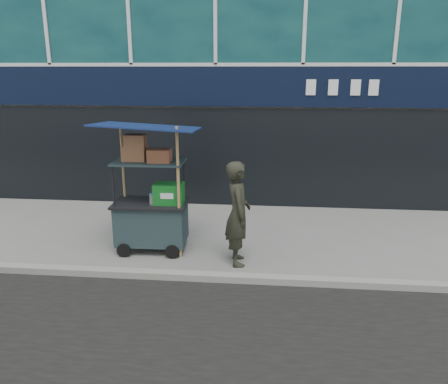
# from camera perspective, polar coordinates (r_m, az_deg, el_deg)

# --- Properties ---
(ground) EXTENTS (80.00, 80.00, 0.00)m
(ground) POSITION_cam_1_polar(r_m,az_deg,el_deg) (7.46, -4.37, -10.61)
(ground) COLOR slate
(ground) RESTS_ON ground
(curb) EXTENTS (80.00, 0.18, 0.12)m
(curb) POSITION_cam_1_polar(r_m,az_deg,el_deg) (7.26, -4.65, -10.89)
(curb) COLOR gray
(curb) RESTS_ON ground
(vendor_cart) EXTENTS (1.83, 1.31, 2.43)m
(vendor_cart) POSITION_cam_1_polar(r_m,az_deg,el_deg) (8.19, -9.40, -1.89)
(vendor_cart) COLOR #1B2D2F
(vendor_cart) RESTS_ON ground
(vendor_man) EXTENTS (0.54, 0.73, 1.83)m
(vendor_man) POSITION_cam_1_polar(r_m,az_deg,el_deg) (7.51, 1.82, -2.83)
(vendor_man) COLOR #26271D
(vendor_man) RESTS_ON ground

